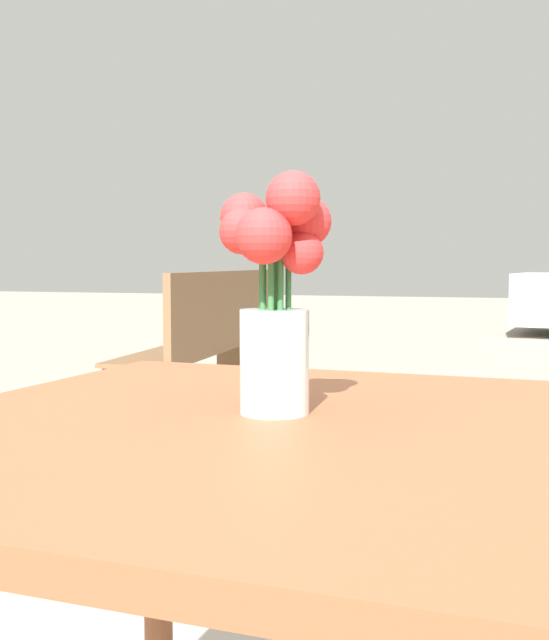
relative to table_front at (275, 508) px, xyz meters
The scene contains 3 objects.
table_front is the anchor object (origin of this frame).
flower_vase 0.25m from the table_front, 106.30° to the left, with size 0.13×0.14×0.28m.
bench_near 3.42m from the table_front, 113.56° to the left, with size 0.48×1.78×0.85m.
Camera 1 is at (0.28, -0.85, 0.90)m, focal length 45.00 mm.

